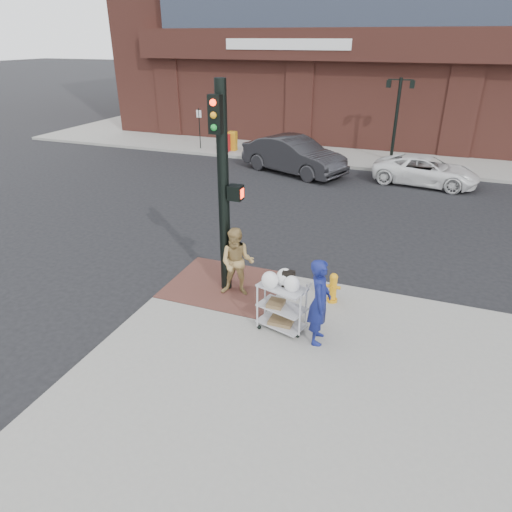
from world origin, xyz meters
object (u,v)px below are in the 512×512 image
at_px(sedan_dark, 294,155).
at_px(traffic_signal_pole, 224,186).
at_px(lamp_post, 397,111).
at_px(woman_blue, 320,302).
at_px(minivan_white, 426,171).
at_px(fire_hydrant, 333,287).
at_px(pedestrian_tan, 237,262).
at_px(utility_cart, 282,303).

bearing_deg(sedan_dark, traffic_signal_pole, -149.65).
xyz_separation_m(lamp_post, woman_blue, (0.19, -16.56, -1.53)).
xyz_separation_m(minivan_white, fire_hydrant, (-1.63, -11.50, -0.08)).
bearing_deg(pedestrian_tan, utility_cart, -47.62).
bearing_deg(woman_blue, sedan_dark, 9.85).
distance_m(sedan_dark, utility_cart, 13.24).
xyz_separation_m(utility_cart, fire_hydrant, (0.80, 1.50, -0.25)).
relative_size(pedestrian_tan, sedan_dark, 0.34).
xyz_separation_m(woman_blue, sedan_dark, (-4.38, 12.91, -0.24)).
height_order(woman_blue, sedan_dark, woman_blue).
bearing_deg(fire_hydrant, utility_cart, -118.24).
distance_m(utility_cart, fire_hydrant, 1.72).
distance_m(traffic_signal_pole, fire_hydrant, 3.51).
height_order(lamp_post, woman_blue, lamp_post).
distance_m(sedan_dark, fire_hydrant, 12.08).
bearing_deg(pedestrian_tan, minivan_white, 59.24).
height_order(pedestrian_tan, sedan_dark, pedestrian_tan).
xyz_separation_m(woman_blue, fire_hydrant, (-0.04, 1.65, -0.55)).
relative_size(traffic_signal_pole, fire_hydrant, 6.61).
xyz_separation_m(lamp_post, sedan_dark, (-4.18, -3.65, -1.77)).
distance_m(minivan_white, utility_cart, 13.22).
bearing_deg(fire_hydrant, sedan_dark, 111.07).
distance_m(woman_blue, pedestrian_tan, 2.59).
height_order(traffic_signal_pole, fire_hydrant, traffic_signal_pole).
height_order(woman_blue, minivan_white, woman_blue).
height_order(traffic_signal_pole, pedestrian_tan, traffic_signal_pole).
distance_m(traffic_signal_pole, minivan_white, 12.76).
xyz_separation_m(traffic_signal_pole, minivan_white, (4.26, 11.82, -2.21)).
bearing_deg(sedan_dark, pedestrian_tan, -148.04).
distance_m(woman_blue, sedan_dark, 13.64).
height_order(pedestrian_tan, minivan_white, pedestrian_tan).
bearing_deg(minivan_white, sedan_dark, 99.39).
xyz_separation_m(sedan_dark, fire_hydrant, (4.34, -11.27, -0.32)).
bearing_deg(sedan_dark, fire_hydrant, -136.97).
bearing_deg(traffic_signal_pole, sedan_dark, 98.39).
distance_m(woman_blue, fire_hydrant, 1.74).
distance_m(minivan_white, fire_hydrant, 11.62).
distance_m(traffic_signal_pole, woman_blue, 3.45).
bearing_deg(utility_cart, lamp_post, 87.74).
xyz_separation_m(woman_blue, minivan_white, (1.59, 13.15, -0.47)).
distance_m(pedestrian_tan, fire_hydrant, 2.37).
bearing_deg(sedan_dark, utility_cart, -142.54).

